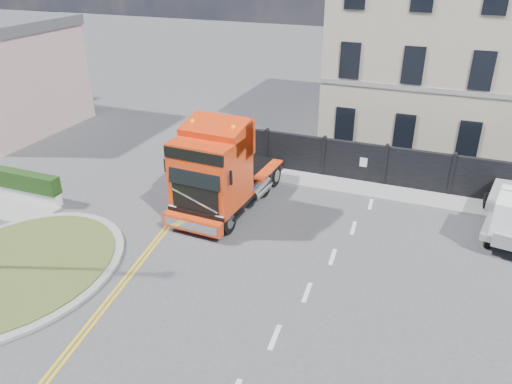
% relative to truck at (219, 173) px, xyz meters
% --- Properties ---
extents(ground, '(120.00, 120.00, 0.00)m').
position_rel_truck_xyz_m(ground, '(2.17, -3.68, -1.83)').
color(ground, '#424244').
rests_on(ground, ground).
extents(traffic_island, '(6.80, 6.80, 0.17)m').
position_rel_truck_xyz_m(traffic_island, '(-4.83, -6.68, -1.75)').
color(traffic_island, gray).
rests_on(traffic_island, ground).
extents(hoarding_fence, '(18.80, 0.25, 2.00)m').
position_rel_truck_xyz_m(hoarding_fence, '(8.72, 5.32, -0.83)').
color(hoarding_fence, black).
rests_on(hoarding_fence, ground).
extents(georgian_building, '(12.30, 10.30, 12.80)m').
position_rel_truck_xyz_m(georgian_building, '(8.17, 12.82, 3.94)').
color(georgian_building, '#C1B099').
rests_on(georgian_building, ground).
extents(pavement_far, '(20.00, 1.60, 0.12)m').
position_rel_truck_xyz_m(pavement_far, '(8.17, 4.42, -1.77)').
color(pavement_far, gray).
rests_on(pavement_far, ground).
extents(truck, '(2.86, 6.94, 4.09)m').
position_rel_truck_xyz_m(truck, '(0.00, 0.00, 0.00)').
color(truck, black).
rests_on(truck, ground).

